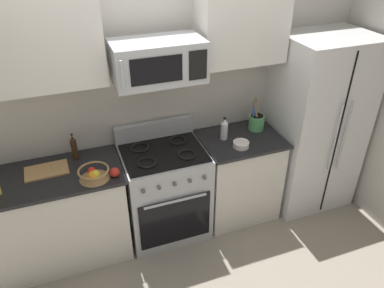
{
  "coord_description": "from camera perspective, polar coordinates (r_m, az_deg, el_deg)",
  "views": [
    {
      "loc": [
        -0.73,
        -2.01,
        2.73
      ],
      "look_at": [
        0.23,
        0.58,
        1.03
      ],
      "focal_mm": 34.71,
      "sensor_mm": 36.0,
      "label": 1
    }
  ],
  "objects": [
    {
      "name": "refrigerator",
      "position": [
        4.01,
        18.31,
        2.93
      ],
      "size": [
        0.85,
        0.73,
        1.83
      ],
      "color": "silver",
      "rests_on": "ground"
    },
    {
      "name": "range_oven",
      "position": [
        3.61,
        -4.16,
        -7.21
      ],
      "size": [
        0.76,
        0.66,
        1.09
      ],
      "color": "#B2B5BA",
      "rests_on": "ground"
    },
    {
      "name": "bottle_soy",
      "position": [
        3.38,
        -17.68,
        -0.47
      ],
      "size": [
        0.05,
        0.05,
        0.25
      ],
      "color": "#382314",
      "rests_on": "counter_left"
    },
    {
      "name": "apple_loose",
      "position": [
        3.1,
        -11.79,
        -4.28
      ],
      "size": [
        0.08,
        0.08,
        0.08
      ],
      "primitive_type": "sphere",
      "color": "red",
      "rests_on": "counter_left"
    },
    {
      "name": "upper_cabinets_right",
      "position": [
        3.34,
        7.63,
        18.02
      ],
      "size": [
        0.77,
        0.34,
        0.69
      ],
      "color": "silver"
    },
    {
      "name": "microwave",
      "position": [
        3.01,
        -5.26,
        12.6
      ],
      "size": [
        0.73,
        0.44,
        0.33
      ],
      "color": "#B2B5BA"
    },
    {
      "name": "ground_plane",
      "position": [
        3.47,
        -0.25,
        -20.32
      ],
      "size": [
        16.0,
        16.0,
        0.0
      ],
      "primitive_type": "plane",
      "color": "gray"
    },
    {
      "name": "wall_back",
      "position": [
        3.49,
        -6.47,
        7.18
      ],
      "size": [
        8.0,
        0.1,
        2.6
      ],
      "primitive_type": "cube",
      "color": "beige",
      "rests_on": "ground"
    },
    {
      "name": "bottle_vinegar",
      "position": [
        3.52,
        4.98,
        2.29
      ],
      "size": [
        0.07,
        0.07,
        0.23
      ],
      "color": "silver",
      "rests_on": "counter_right"
    },
    {
      "name": "utensil_crock",
      "position": [
        3.74,
        9.85,
        3.46
      ],
      "size": [
        0.15,
        0.15,
        0.34
      ],
      "color": "#59AD66",
      "rests_on": "counter_right"
    },
    {
      "name": "fruit_basket",
      "position": [
        3.11,
        -14.86,
        -4.4
      ],
      "size": [
        0.25,
        0.25,
        0.1
      ],
      "color": "#9E7A4C",
      "rests_on": "counter_left"
    },
    {
      "name": "cutting_board",
      "position": [
        3.34,
        -21.44,
        -3.82
      ],
      "size": [
        0.36,
        0.23,
        0.02
      ],
      "primitive_type": "cube",
      "rotation": [
        0.0,
        0.0,
        0.03
      ],
      "color": "tan",
      "rests_on": "counter_left"
    },
    {
      "name": "counter_right",
      "position": [
        3.85,
        7.07,
        -4.87
      ],
      "size": [
        0.78,
        0.62,
        0.91
      ],
      "color": "silver",
      "rests_on": "ground"
    },
    {
      "name": "counter_left",
      "position": [
        3.56,
        -19.56,
        -10.45
      ],
      "size": [
        1.16,
        0.62,
        0.91
      ],
      "color": "silver",
      "rests_on": "ground"
    },
    {
      "name": "prep_bowl",
      "position": [
        3.45,
        7.55,
        -0.03
      ],
      "size": [
        0.15,
        0.15,
        0.06
      ],
      "color": "white",
      "rests_on": "counter_right"
    },
    {
      "name": "upper_cabinets_left",
      "position": [
        2.99,
        -25.06,
        13.81
      ],
      "size": [
        1.15,
        0.34,
        0.69
      ],
      "color": "silver"
    }
  ]
}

